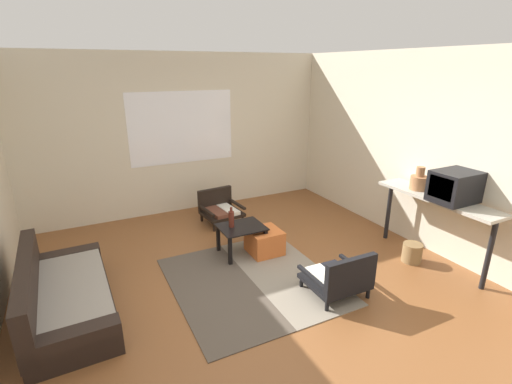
{
  "coord_description": "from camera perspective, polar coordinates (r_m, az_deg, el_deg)",
  "views": [
    {
      "loc": [
        -1.7,
        -3.18,
        2.47
      ],
      "look_at": [
        0.3,
        0.79,
        0.95
      ],
      "focal_mm": 25.89,
      "sensor_mm": 36.0,
      "label": 1
    }
  ],
  "objects": [
    {
      "name": "clay_vase",
      "position": [
        5.35,
        23.88,
        1.52
      ],
      "size": [
        0.23,
        0.23,
        0.31
      ],
      "color": "#A87047",
      "rests_on": "console_shelf"
    },
    {
      "name": "side_wall_right",
      "position": [
        5.69,
        24.29,
        5.86
      ],
      "size": [
        0.12,
        6.6,
        2.7
      ],
      "primitive_type": "cube",
      "color": "beige",
      "rests_on": "ground"
    },
    {
      "name": "far_wall_with_window",
      "position": [
        6.57,
        -11.44,
        8.7
      ],
      "size": [
        5.6,
        0.13,
        2.7
      ],
      "color": "beige",
      "rests_on": "ground"
    },
    {
      "name": "couch",
      "position": [
        4.45,
        -27.75,
        -14.13
      ],
      "size": [
        0.84,
        1.82,
        0.66
      ],
      "color": "black",
      "rests_on": "ground"
    },
    {
      "name": "wicker_basket",
      "position": [
        5.36,
        22.96,
        -8.63
      ],
      "size": [
        0.25,
        0.25,
        0.26
      ],
      "primitive_type": "cylinder",
      "color": "olive",
      "rests_on": "ground"
    },
    {
      "name": "area_rug",
      "position": [
        4.6,
        -0.67,
        -13.52
      ],
      "size": [
        1.84,
        2.02,
        0.01
      ],
      "color": "#4C4238",
      "rests_on": "ground"
    },
    {
      "name": "glass_bottle",
      "position": [
        4.98,
        -3.83,
        -4.13
      ],
      "size": [
        0.08,
        0.08,
        0.28
      ],
      "color": "#5B2319",
      "rests_on": "coffee_table"
    },
    {
      "name": "armchair_striped_foreground",
      "position": [
        4.32,
        12.77,
        -12.77
      ],
      "size": [
        0.65,
        0.6,
        0.56
      ],
      "color": "black",
      "rests_on": "ground"
    },
    {
      "name": "crt_television",
      "position": [
        5.04,
        28.36,
        0.76
      ],
      "size": [
        0.53,
        0.41,
        0.38
      ],
      "color": "black",
      "rests_on": "console_shelf"
    },
    {
      "name": "console_shelf",
      "position": [
        5.24,
        26.1,
        -1.68
      ],
      "size": [
        0.41,
        1.63,
        0.91
      ],
      "color": "#B2AD9E",
      "rests_on": "ground"
    },
    {
      "name": "armchair_by_window",
      "position": [
        6.17,
        -5.62,
        -2.43
      ],
      "size": [
        0.66,
        0.61,
        0.53
      ],
      "color": "black",
      "rests_on": "ground"
    },
    {
      "name": "ground_plane",
      "position": [
        4.37,
        1.17,
        -15.51
      ],
      "size": [
        7.8,
        7.8,
        0.0
      ],
      "primitive_type": "plane",
      "color": "brown"
    },
    {
      "name": "ottoman_orange",
      "position": [
        5.14,
        1.32,
        -7.67
      ],
      "size": [
        0.44,
        0.44,
        0.34
      ],
      "primitive_type": "cube",
      "rotation": [
        0.0,
        0.0,
        -0.01
      ],
      "color": "#D1662D",
      "rests_on": "ground"
    },
    {
      "name": "coffee_table",
      "position": [
        5.06,
        -2.26,
        -6.17
      ],
      "size": [
        0.6,
        0.51,
        0.41
      ],
      "color": "black",
      "rests_on": "ground"
    }
  ]
}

